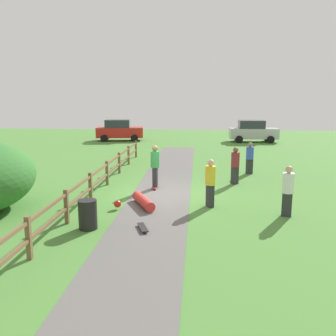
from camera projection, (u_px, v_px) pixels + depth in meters
The scene contains 13 objects.
ground_plane at pixel (161, 193), 14.95m from camera, with size 60.00×60.00×0.00m, color #4C8438.
asphalt_path at pixel (161, 193), 14.95m from camera, with size 2.40×28.00×0.02m, color #605E5B.
wooden_fence at pixel (99, 177), 15.03m from camera, with size 0.12×18.12×1.10m.
trash_bin at pixel (88, 214), 10.85m from camera, with size 0.56×0.56×0.90m, color black.
skater_riding at pixel (155, 164), 15.52m from camera, with size 0.40×0.81×1.89m.
skater_fallen at pixel (141, 201), 13.10m from camera, with size 1.52×1.67×0.36m.
skateboard_loose at pixel (143, 227), 10.80m from camera, with size 0.46×0.82×0.08m.
bystander_white at pixel (288, 189), 11.91m from camera, with size 0.45×0.45×1.72m.
bystander_maroon at pixel (235, 164), 16.42m from camera, with size 0.54×0.54×1.70m.
bystander_yellow at pixel (210, 181), 12.96m from camera, with size 0.50×0.50×1.75m.
bystander_blue at pixel (250, 157), 18.62m from camera, with size 0.48×0.48×1.65m.
parked_car_silver at pixel (253, 131), 32.03m from camera, with size 4.23×2.05×1.92m.
parked_car_red at pixel (119, 130), 33.00m from camera, with size 4.38×2.41×1.92m.
Camera 1 is at (1.46, -14.40, 3.91)m, focal length 38.58 mm.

